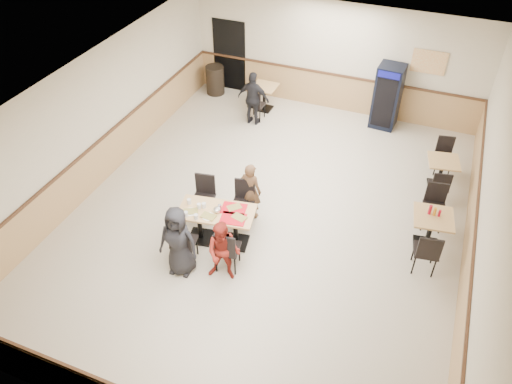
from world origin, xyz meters
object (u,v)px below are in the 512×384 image
at_px(lone_diner, 253,99).
at_px(trash_bin, 215,80).
at_px(diner_woman_right, 224,252).
at_px(side_table_near, 431,227).
at_px(main_table, 217,221).
at_px(back_table, 264,94).
at_px(diner_man_opposite, 250,191).
at_px(diner_woman_left, 178,241).
at_px(pepsi_cooler, 387,97).
at_px(side_table_far, 442,169).

bearing_deg(lone_diner, trash_bin, -33.86).
bearing_deg(diner_woman_right, side_table_near, 22.87).
bearing_deg(lone_diner, main_table, 103.78).
bearing_deg(back_table, diner_man_opposite, -72.60).
distance_m(diner_man_opposite, trash_bin, 5.57).
height_order(diner_woman_right, diner_man_opposite, diner_man_opposite).
height_order(diner_man_opposite, lone_diner, lone_diner).
distance_m(diner_woman_left, diner_man_opposite, 2.03).
height_order(back_table, trash_bin, trash_bin).
distance_m(lone_diner, back_table, 0.86).
relative_size(diner_woman_left, back_table, 2.09).
bearing_deg(pepsi_cooler, diner_man_opposite, -108.62).
height_order(diner_woman_right, back_table, diner_woman_right).
bearing_deg(pepsi_cooler, trash_bin, -175.75).
bearing_deg(side_table_near, lone_diner, 148.27).
relative_size(lone_diner, back_table, 2.06).
bearing_deg(diner_man_opposite, pepsi_cooler, -107.84).
distance_m(main_table, pepsi_cooler, 6.11).
bearing_deg(main_table, diner_man_opposite, 62.10).
relative_size(side_table_near, pepsi_cooler, 0.49).
relative_size(main_table, back_table, 2.21).
distance_m(main_table, side_table_far, 5.25).
relative_size(diner_man_opposite, side_table_far, 1.69).
xyz_separation_m(main_table, back_table, (-1.04, 5.28, -0.05)).
height_order(diner_woman_left, diner_man_opposite, diner_woman_left).
relative_size(diner_man_opposite, lone_diner, 0.89).
bearing_deg(side_table_far, trash_bin, 162.13).
xyz_separation_m(main_table, lone_diner, (-1.04, 4.46, 0.21)).
relative_size(main_table, diner_woman_left, 1.06).
distance_m(main_table, diner_man_opposite, 1.03).
bearing_deg(pepsi_cooler, diner_woman_left, -107.34).
distance_m(main_table, back_table, 5.38).
xyz_separation_m(diner_man_opposite, back_table, (-1.35, 4.31, -0.18)).
distance_m(side_table_far, pepsi_cooler, 2.79).
height_order(diner_woman_left, diner_woman_right, diner_woman_left).
height_order(diner_man_opposite, side_table_far, diner_man_opposite).
bearing_deg(diner_woman_right, diner_man_opposite, 86.49).
xyz_separation_m(lone_diner, pepsi_cooler, (3.29, 1.21, 0.12)).
xyz_separation_m(diner_woman_right, trash_bin, (-3.25, 6.45, -0.23)).
bearing_deg(back_table, diner_woman_left, -83.37).
relative_size(main_table, lone_diner, 1.07).
xyz_separation_m(diner_woman_right, lone_diner, (-1.56, 5.28, 0.09)).
relative_size(diner_man_opposite, side_table_near, 1.57).
xyz_separation_m(diner_woman_left, side_table_near, (4.24, 2.36, -0.22)).
relative_size(pepsi_cooler, trash_bin, 2.04).
height_order(diner_woman_right, lone_diner, lone_diner).
bearing_deg(back_table, lone_diner, -90.00).
bearing_deg(side_table_far, back_table, 160.12).
distance_m(main_table, lone_diner, 4.59).
distance_m(diner_man_opposite, back_table, 4.52).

